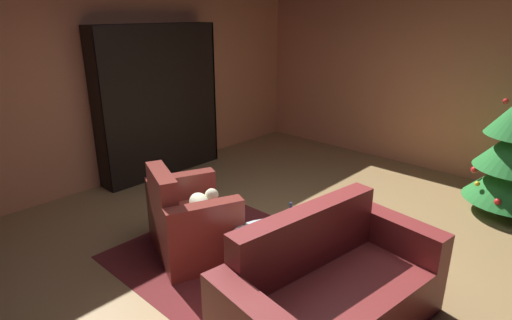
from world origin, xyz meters
The scene contains 10 objects.
ground_plane centered at (0.00, 0.00, 0.00)m, with size 7.91×7.91×0.00m, color olive.
wall_back centered at (0.00, 3.33, 1.28)m, with size 6.04×0.06×2.55m, color tan.
wall_left centered at (-2.99, 0.00, 1.28)m, with size 0.06×6.71×2.55m, color tan.
area_rug centered at (-0.11, -0.31, 0.00)m, with size 2.64×1.80×0.01m, color maroon.
bookshelf_unit centered at (-2.75, 0.68, 1.00)m, with size 0.32×1.79×2.04m.
armchair_red centered at (-0.81, -0.50, 0.31)m, with size 1.09×0.97×0.87m.
couch_red centered at (0.74, -0.48, 0.30)m, with size 0.99×1.78×0.88m.
coffee_table centered at (0.07, -0.34, 0.39)m, with size 0.71×0.71×0.42m.
book_stack_on_table centered at (0.09, -0.40, 0.47)m, with size 0.24×0.18×0.09m.
bottle_on_table centered at (0.11, -0.15, 0.53)m, with size 0.07×0.07×0.27m.
Camera 1 is at (2.03, -2.64, 2.20)m, focal length 29.29 mm.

